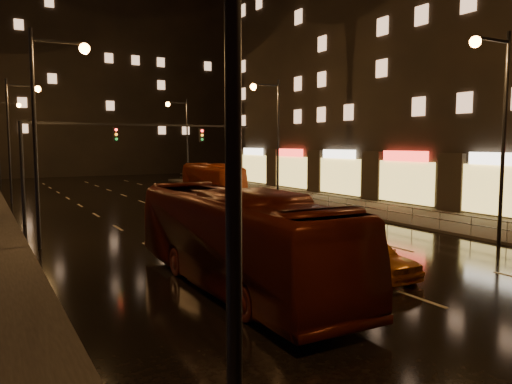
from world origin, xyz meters
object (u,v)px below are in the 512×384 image
at_px(bus_red, 235,238).
at_px(taxi_far, 297,214).
at_px(bus_curb, 212,179).
at_px(taxi_near, 368,256).

relative_size(bus_red, taxi_far, 2.42).
height_order(bus_curb, taxi_near, bus_curb).
height_order(taxi_near, taxi_far, taxi_near).
bearing_deg(taxi_far, bus_curb, 85.81).
xyz_separation_m(bus_curb, taxi_near, (-6.77, -28.91, -0.77)).
bearing_deg(bus_curb, taxi_far, -94.90).
distance_m(bus_curb, taxi_far, 18.73).
height_order(bus_red, taxi_near, bus_red).
height_order(bus_red, bus_curb, bus_red).
bearing_deg(taxi_far, taxi_near, -105.66).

